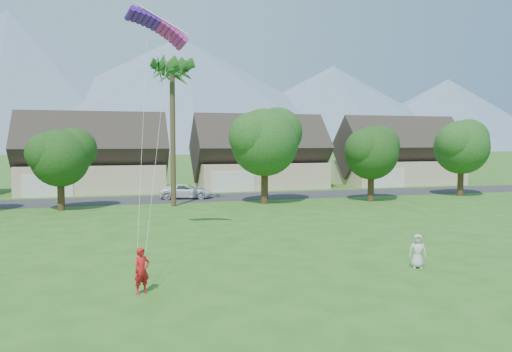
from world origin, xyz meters
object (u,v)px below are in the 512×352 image
object	(u,v)px
kite_flyer	(142,271)
parafoil_kite	(158,25)
watcher	(418,251)
parked_car	(186,191)

from	to	relation	value
kite_flyer	parafoil_kite	distance (m)	14.61
kite_flyer	parafoil_kite	size ratio (longest dim) A/B	0.49
watcher	parafoil_kite	bearing A→B (deg)	162.99
parafoil_kite	kite_flyer	bearing A→B (deg)	-107.01
parked_car	parafoil_kite	world-z (taller)	parafoil_kite
parafoil_kite	parked_car	bearing A→B (deg)	70.62
watcher	parafoil_kite	size ratio (longest dim) A/B	0.43
watcher	parked_car	bearing A→B (deg)	125.88
watcher	parked_car	size ratio (longest dim) A/B	0.30
parked_car	parafoil_kite	bearing A→B (deg)	176.96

